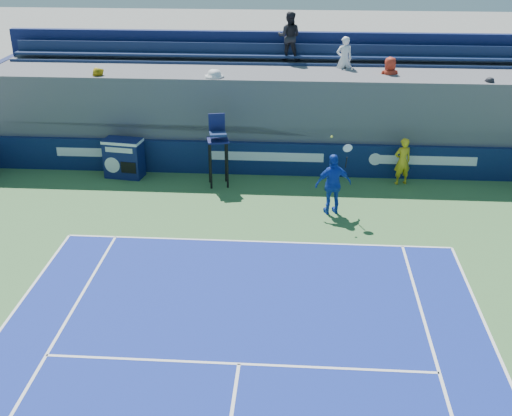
# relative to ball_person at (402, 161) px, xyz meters

# --- Properties ---
(ball_person) EXTENTS (0.70, 0.56, 1.66)m
(ball_person) POSITION_rel_ball_person_xyz_m (0.00, 0.00, 0.00)
(ball_person) COLOR gold
(ball_person) RESTS_ON apron
(back_hoarding) EXTENTS (20.40, 0.21, 1.20)m
(back_hoarding) POSITION_rel_ball_person_xyz_m (-4.67, 0.56, -0.24)
(back_hoarding) COLOR #0C1A43
(back_hoarding) RESTS_ON ground
(match_clock) EXTENTS (1.41, 0.91, 1.40)m
(match_clock) POSITION_rel_ball_person_xyz_m (-9.69, 0.00, -0.10)
(match_clock) COLOR #0E1749
(match_clock) RESTS_ON ground
(umpire_chair) EXTENTS (0.83, 0.83, 2.48)m
(umpire_chair) POSITION_rel_ball_person_xyz_m (-6.27, -0.51, 0.69)
(umpire_chair) COLOR black
(umpire_chair) RESTS_ON ground
(tennis_player) EXTENTS (1.22, 0.76, 2.57)m
(tennis_player) POSITION_rel_ball_person_xyz_m (-2.46, -2.55, 0.14)
(tennis_player) COLOR #153AAF
(tennis_player) RESTS_ON apron
(stadium_seating) EXTENTS (21.00, 4.05, 5.23)m
(stadium_seating) POSITION_rel_ball_person_xyz_m (-4.67, 2.61, 1.01)
(stadium_seating) COLOR #4F4F54
(stadium_seating) RESTS_ON ground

